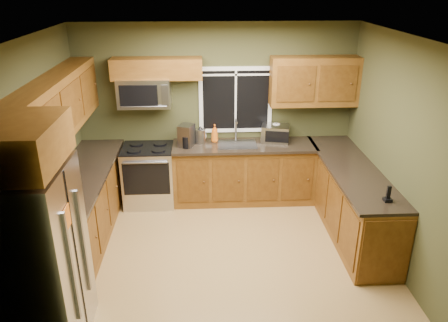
{
  "coord_description": "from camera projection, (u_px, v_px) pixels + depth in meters",
  "views": [
    {
      "loc": [
        -0.2,
        -4.69,
        3.28
      ],
      "look_at": [
        0.05,
        0.35,
        1.15
      ],
      "focal_mm": 35.0,
      "sensor_mm": 36.0,
      "label": 1
    }
  ],
  "objects": [
    {
      "name": "range",
      "position": [
        149.0,
        175.0,
        6.72
      ],
      "size": [
        0.76,
        0.69,
        0.94
      ],
      "color": "#B7B7BC",
      "rests_on": "ground"
    },
    {
      "name": "toaster_oven",
      "position": [
        275.0,
        133.0,
        6.69
      ],
      "size": [
        0.47,
        0.4,
        0.26
      ],
      "color": "#B7B7BC",
      "rests_on": "countertop_back"
    },
    {
      "name": "paper_towel_roll",
      "position": [
        276.0,
        132.0,
        6.74
      ],
      "size": [
        0.15,
        0.15,
        0.29
      ],
      "color": "white",
      "rests_on": "countertop_back"
    },
    {
      "name": "cordless_phone",
      "position": [
        388.0,
        197.0,
        4.91
      ],
      "size": [
        0.09,
        0.09,
        0.19
      ],
      "color": "black",
      "rests_on": "countertop_peninsula"
    },
    {
      "name": "countertop_back",
      "position": [
        244.0,
        146.0,
        6.62
      ],
      "size": [
        2.17,
        0.65,
        0.04
      ],
      "primitive_type": "cube",
      "color": "black",
      "rests_on": "base_cabinets_back"
    },
    {
      "name": "upper_cabinet_over_fridge",
      "position": [
        14.0,
        144.0,
        3.53
      ],
      "size": [
        0.72,
        0.9,
        0.38
      ],
      "primitive_type": "cube",
      "color": "brown",
      "rests_on": "left_wall"
    },
    {
      "name": "countertop_left",
      "position": [
        82.0,
        176.0,
        5.59
      ],
      "size": [
        0.65,
        2.65,
        0.04
      ],
      "primitive_type": "cube",
      "color": "black",
      "rests_on": "base_cabinets_left"
    },
    {
      "name": "refrigerator",
      "position": [
        37.0,
        260.0,
        3.97
      ],
      "size": [
        0.74,
        0.9,
        1.8
      ],
      "color": "#B7B7BC",
      "rests_on": "ground"
    },
    {
      "name": "kettle",
      "position": [
        201.0,
        135.0,
        6.62
      ],
      "size": [
        0.17,
        0.17,
        0.27
      ],
      "color": "#B7B7BC",
      "rests_on": "countertop_back"
    },
    {
      "name": "base_cabinets_back",
      "position": [
        244.0,
        173.0,
        6.82
      ],
      "size": [
        2.17,
        0.6,
        0.9
      ],
      "primitive_type": "cube",
      "color": "brown",
      "rests_on": "ground"
    },
    {
      "name": "left_wall",
      "position": [
        38.0,
        160.0,
        4.97
      ],
      "size": [
        0.0,
        3.6,
        3.6
      ],
      "primitive_type": "plane",
      "rotation": [
        1.57,
        0.0,
        1.57
      ],
      "color": "#3C3D20",
      "rests_on": "ground"
    },
    {
      "name": "soap_bottle_c",
      "position": [
        202.0,
        134.0,
        6.75
      ],
      "size": [
        0.17,
        0.17,
        0.19
      ],
      "primitive_type": "imported",
      "rotation": [
        0.0,
        0.0,
        0.15
      ],
      "color": "white",
      "rests_on": "countertop_back"
    },
    {
      "name": "coffee_maker",
      "position": [
        186.0,
        136.0,
        6.49
      ],
      "size": [
        0.27,
        0.31,
        0.33
      ],
      "color": "slate",
      "rests_on": "countertop_back"
    },
    {
      "name": "base_cabinets_left",
      "position": [
        84.0,
        209.0,
        5.78
      ],
      "size": [
        0.6,
        2.65,
        0.9
      ],
      "primitive_type": "cube",
      "color": "brown",
      "rests_on": "ground"
    },
    {
      "name": "front_wall",
      "position": [
        231.0,
        244.0,
        3.42
      ],
      "size": [
        4.2,
        0.0,
        4.2
      ],
      "primitive_type": "plane",
      "rotation": [
        -1.57,
        0.0,
        0.0
      ],
      "color": "#3C3D20",
      "rests_on": "ground"
    },
    {
      "name": "upper_cabinets_left",
      "position": [
        58.0,
        106.0,
        5.22
      ],
      "size": [
        0.33,
        2.65,
        0.72
      ],
      "primitive_type": "cube",
      "color": "brown",
      "rests_on": "left_wall"
    },
    {
      "name": "floor",
      "position": [
        221.0,
        254.0,
        5.6
      ],
      "size": [
        4.2,
        4.2,
        0.0
      ],
      "primitive_type": "plane",
      "color": "#9B7844",
      "rests_on": "ground"
    },
    {
      "name": "back_wall",
      "position": [
        216.0,
        113.0,
        6.73
      ],
      "size": [
        4.2,
        0.0,
        4.2
      ],
      "primitive_type": "plane",
      "rotation": [
        1.57,
        0.0,
        0.0
      ],
      "color": "#3C3D20",
      "rests_on": "ground"
    },
    {
      "name": "microwave",
      "position": [
        144.0,
        92.0,
        6.35
      ],
      "size": [
        0.76,
        0.41,
        0.42
      ],
      "color": "#B7B7BC",
      "rests_on": "back_wall"
    },
    {
      "name": "base_cabinets_peninsula",
      "position": [
        350.0,
        200.0,
        6.0
      ],
      "size": [
        0.6,
        2.52,
        0.9
      ],
      "color": "brown",
      "rests_on": "ground"
    },
    {
      "name": "upper_cabinets_back_right",
      "position": [
        314.0,
        81.0,
        6.44
      ],
      "size": [
        1.3,
        0.33,
        0.72
      ],
      "primitive_type": "cube",
      "color": "brown",
      "rests_on": "back_wall"
    },
    {
      "name": "soap_bottle_a",
      "position": [
        215.0,
        133.0,
        6.67
      ],
      "size": [
        0.12,
        0.12,
        0.28
      ],
      "primitive_type": "imported",
      "rotation": [
        0.0,
        0.0,
        0.12
      ],
      "color": "orange",
      "rests_on": "countertop_back"
    },
    {
      "name": "right_wall",
      "position": [
        398.0,
        154.0,
        5.17
      ],
      "size": [
        0.0,
        3.6,
        3.6
      ],
      "primitive_type": "plane",
      "rotation": [
        1.57,
        0.0,
        -1.57
      ],
      "color": "#3C3D20",
      "rests_on": "ground"
    },
    {
      "name": "ceiling",
      "position": [
        221.0,
        37.0,
        4.55
      ],
      "size": [
        4.2,
        4.2,
        0.0
      ],
      "primitive_type": "plane",
      "rotation": [
        3.14,
        0.0,
        0.0
      ],
      "color": "white",
      "rests_on": "back_wall"
    },
    {
      "name": "countertop_peninsula",
      "position": [
        352.0,
        169.0,
        5.83
      ],
      "size": [
        0.65,
        2.5,
        0.04
      ],
      "primitive_type": "cube",
      "color": "black",
      "rests_on": "base_cabinets_peninsula"
    },
    {
      "name": "window",
      "position": [
        236.0,
        100.0,
        6.65
      ],
      "size": [
        1.12,
        0.03,
        1.02
      ],
      "color": "white",
      "rests_on": "back_wall"
    },
    {
      "name": "sink",
      "position": [
        237.0,
        143.0,
        6.61
      ],
      "size": [
        0.6,
        0.42,
        0.36
      ],
      "color": "slate",
      "rests_on": "countertop_back"
    },
    {
      "name": "upper_cabinets_back_left",
      "position": [
        157.0,
        68.0,
        6.26
      ],
      "size": [
        1.3,
        0.33,
        0.3
      ],
      "primitive_type": "cube",
      "color": "brown",
      "rests_on": "back_wall"
    }
  ]
}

